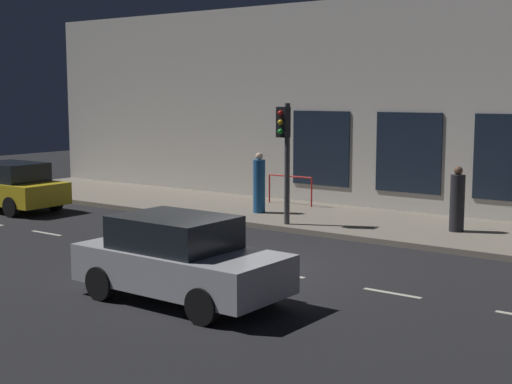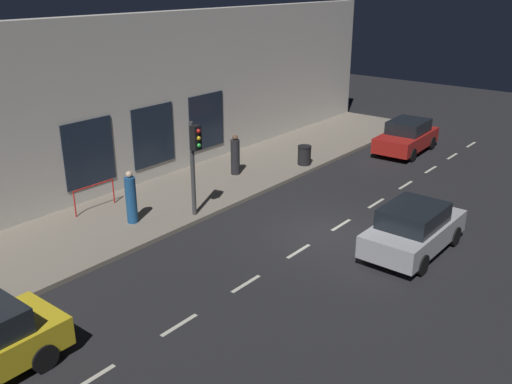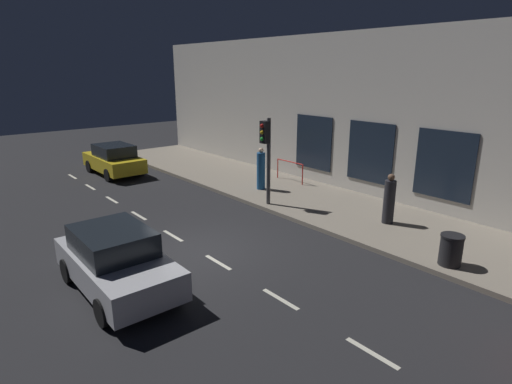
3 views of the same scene
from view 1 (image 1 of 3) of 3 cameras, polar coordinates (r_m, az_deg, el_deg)
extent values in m
plane|color=#232326|center=(16.35, -0.99, -5.86)|extent=(60.00, 60.00, 0.00)
cube|color=gray|center=(21.54, 9.11, -2.46)|extent=(4.50, 32.00, 0.15)
cube|color=beige|center=(23.52, 12.14, 6.50)|extent=(0.60, 32.00, 6.84)
cube|color=#192333|center=(22.17, 19.15, 2.50)|extent=(0.04, 2.17, 2.49)
cube|color=#192333|center=(23.29, 11.71, 2.99)|extent=(0.04, 2.17, 2.49)
cube|color=#192333|center=(24.76, 5.04, 3.39)|extent=(0.04, 2.17, 2.49)
cube|color=beige|center=(14.52, 10.50, -7.70)|extent=(0.12, 1.20, 0.01)
cube|color=beige|center=(15.78, 1.92, -6.34)|extent=(0.12, 1.20, 0.01)
cube|color=beige|center=(17.33, -5.23, -5.10)|extent=(0.12, 1.20, 0.01)
cube|color=beige|center=(19.12, -11.10, -4.01)|extent=(0.12, 1.20, 0.01)
cube|color=beige|center=(21.07, -15.92, -3.08)|extent=(0.12, 1.20, 0.01)
cylinder|color=#424244|center=(20.63, 2.43, 2.17)|extent=(0.15, 0.15, 3.40)
cube|color=black|center=(20.38, 2.12, 5.43)|extent=(0.26, 0.32, 0.84)
sphere|color=red|center=(20.25, 1.90, 6.13)|extent=(0.15, 0.15, 0.15)
sphere|color=gold|center=(20.26, 1.90, 5.42)|extent=(0.15, 0.15, 0.15)
sphere|color=green|center=(20.27, 1.90, 4.71)|extent=(0.15, 0.15, 0.15)
cube|color=#B7B7BC|center=(13.69, -5.80, -5.85)|extent=(1.85, 4.04, 0.70)
cube|color=black|center=(13.67, -6.34, -3.10)|extent=(1.61, 2.11, 0.60)
cylinder|color=black|center=(13.64, 0.55, -7.21)|extent=(0.23, 0.64, 0.64)
cylinder|color=black|center=(12.36, -4.14, -8.80)|extent=(0.23, 0.64, 0.64)
cylinder|color=black|center=(15.20, -7.11, -5.72)|extent=(0.23, 0.64, 0.64)
cylinder|color=black|center=(14.06, -11.92, -6.92)|extent=(0.23, 0.64, 0.64)
cube|color=gold|center=(25.54, -18.60, 0.07)|extent=(1.82, 4.14, 0.70)
cube|color=black|center=(25.34, -18.45, 1.50)|extent=(1.59, 2.16, 0.60)
cylinder|color=black|center=(27.10, -18.72, -0.18)|extent=(0.22, 0.64, 0.64)
cylinder|color=black|center=(24.07, -18.42, -1.11)|extent=(0.22, 0.64, 0.64)
cylinder|color=black|center=(25.07, -15.31, -0.65)|extent=(0.22, 0.64, 0.64)
cylinder|color=#1E5189|center=(22.74, 0.25, 0.45)|extent=(0.46, 0.46, 1.64)
sphere|color=beige|center=(22.64, 0.25, 2.79)|extent=(0.22, 0.22, 0.22)
cube|color=beige|center=(22.56, 0.42, 2.77)|extent=(0.07, 0.06, 0.06)
cylinder|color=#232328|center=(20.35, 15.32, -0.84)|extent=(0.40, 0.40, 1.52)
sphere|color=brown|center=(20.24, 15.41, 1.62)|extent=(0.24, 0.24, 0.24)
cube|color=brown|center=(20.14, 15.30, 1.59)|extent=(0.04, 0.07, 0.07)
cylinder|color=red|center=(23.98, 4.33, -0.03)|extent=(0.05, 0.05, 0.95)
cylinder|color=red|center=(24.90, 1.04, 0.27)|extent=(0.05, 0.05, 0.95)
cylinder|color=red|center=(24.37, 2.66, 1.23)|extent=(0.05, 1.68, 0.05)
camera|label=2|loc=(25.14, -46.53, 15.20)|focal=39.55mm
camera|label=3|loc=(6.66, 41.36, 18.88)|focal=29.32mm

